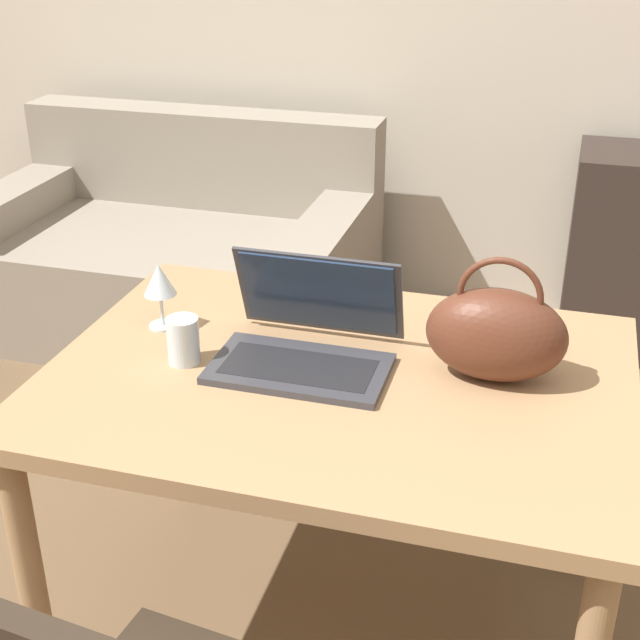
% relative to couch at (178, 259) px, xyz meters
% --- Properties ---
extents(dining_table, '(1.24, 0.91, 0.72)m').
position_rel_couch_xyz_m(dining_table, '(1.07, -1.48, 0.36)').
color(dining_table, '#A87F56').
rests_on(dining_table, ground_plane).
extents(couch, '(1.54, 0.93, 0.82)m').
position_rel_couch_xyz_m(couch, '(0.00, 0.00, 0.00)').
color(couch, gray).
rests_on(couch, ground_plane).
extents(laptop, '(0.38, 0.31, 0.22)m').
position_rel_couch_xyz_m(laptop, '(0.99, -1.43, 0.50)').
color(laptop, '#38383D').
rests_on(laptop, dining_table).
extents(drinking_glass, '(0.07, 0.07, 0.10)m').
position_rel_couch_xyz_m(drinking_glass, '(0.74, -1.53, 0.49)').
color(drinking_glass, silver).
rests_on(drinking_glass, dining_table).
extents(wine_glass, '(0.08, 0.08, 0.16)m').
position_rel_couch_xyz_m(wine_glass, '(0.62, -1.39, 0.56)').
color(wine_glass, silver).
rests_on(wine_glass, dining_table).
extents(handbag, '(0.29, 0.16, 0.27)m').
position_rel_couch_xyz_m(handbag, '(1.39, -1.41, 0.55)').
color(handbag, '#592D1E').
rests_on(handbag, dining_table).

